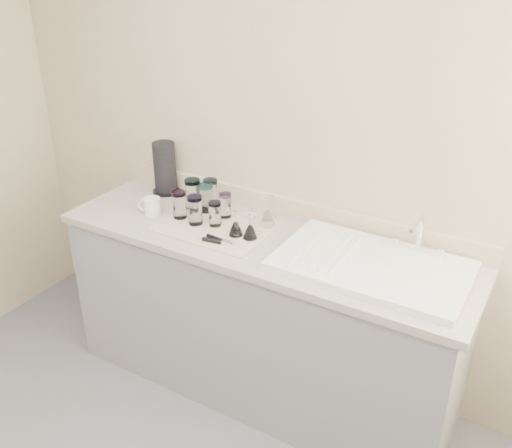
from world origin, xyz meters
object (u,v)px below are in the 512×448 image
Objects in this scene: sink_unit at (372,265)px; goblet_back_right at (267,216)px; can_opener at (220,241)px; paper_towel_roll at (165,169)px; tumbler_extra at (210,193)px; tumbler_teal at (193,194)px; white_mug at (152,206)px; tumbler_purple at (225,205)px; tumbler_cyan at (206,198)px; goblet_front_right at (250,230)px; tumbler_magenta at (179,205)px; goblet_front_left at (236,227)px; tumbler_lavender at (215,214)px; tumbler_blue at (195,210)px.

sink_unit reaches higher than goblet_back_right.
can_opener is 0.71m from paper_towel_roll.
tumbler_extra is at bearing 170.37° from sink_unit.
tumbler_teal is 0.22m from white_mug.
tumbler_purple is 0.23m from goblet_back_right.
goblet_front_right is (0.35, -0.14, -0.03)m from tumbler_cyan.
sink_unit is at bearing 2.57° from white_mug.
tumbler_cyan reaches higher than tumbler_magenta.
goblet_front_right is at bearing -1.10° from tumbler_magenta.
goblet_front_left reaches higher than goblet_front_right.
sink_unit is 2.82× the size of paper_towel_roll.
goblet_front_left is (0.35, -0.02, -0.03)m from tumbler_magenta.
tumbler_lavender is at bearing 5.24° from tumbler_magenta.
paper_towel_roll is at bearing 173.18° from goblet_back_right.
paper_towel_roll is (-0.39, 0.25, 0.06)m from tumbler_blue.
tumbler_lavender is (-0.82, -0.01, 0.05)m from sink_unit.
tumbler_lavender is (0.13, -0.11, -0.01)m from tumbler_cyan.
goblet_front_left is 0.51m from white_mug.
tumbler_cyan is at bearing 134.64° from can_opener.
tumbler_lavender is at bearing 166.47° from goblet_front_left.
tumbler_purple reaches higher than white_mug.
paper_towel_roll is (-0.60, 0.36, 0.12)m from can_opener.
sink_unit is 6.50× the size of tumbler_lavender.
tumbler_extra is 0.94× the size of can_opener.
tumbler_blue is 0.51× the size of paper_towel_roll.
tumbler_purple is 0.21m from goblet_front_left.
goblet_front_right is 0.44× the size of paper_towel_roll.
paper_towel_roll is at bearing 163.72° from tumbler_cyan.
goblet_back_right is at bearing 30.59° from tumbler_lavender.
tumbler_teal is at bearing 92.78° from tumbler_magenta.
tumbler_lavender is 0.37m from white_mug.
tumbler_teal reaches higher than goblet_front_left.
tumbler_cyan is 0.12m from tumbler_purple.
tumbler_magenta reaches higher than goblet_front_left.
tumbler_teal is at bearing -174.35° from tumbler_cyan.
can_opener is at bearing -130.20° from goblet_front_right.
sink_unit reaches higher than can_opener.
sink_unit is 0.60m from goblet_front_right.
can_opener is 0.50m from white_mug.
sink_unit is 0.95m from tumbler_cyan.
tumbler_purple is 1.00× the size of white_mug.
tumbler_cyan and tumbler_blue have the same top height.
paper_towel_roll is (-0.27, 0.11, 0.05)m from tumbler_teal.
tumbler_teal is 1.11× the size of goblet_back_right.
goblet_front_left is at bearing -21.84° from paper_towel_roll.
tumbler_blue reaches higher than goblet_front_left.
tumbler_extra is 1.18× the size of goblet_front_left.
goblet_back_right is 1.14× the size of goblet_front_left.
paper_towel_roll is (-0.62, 0.25, 0.09)m from goblet_front_left.
can_opener is at bearing -62.19° from tumbler_purple.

